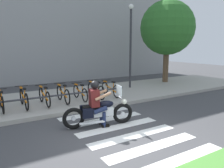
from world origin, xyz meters
name	(u,v)px	position (x,y,z in m)	size (l,w,h in m)	color
ground_plane	(119,139)	(0.00, 0.00, 0.00)	(48.00, 48.00, 0.00)	#424244
sidewalk	(61,99)	(0.00, 4.92, 0.07)	(24.00, 4.40, 0.15)	#A8A399
crosswalk_stripe_0	(178,161)	(0.49, -1.60, 0.00)	(2.80, 0.40, 0.01)	white
crosswalk_stripe_1	(153,147)	(0.49, -0.80, 0.00)	(2.80, 0.40, 0.01)	white
crosswalk_stripe_2	(134,136)	(0.49, 0.00, 0.00)	(2.80, 0.40, 0.01)	white
crosswalk_stripe_3	(118,127)	(0.49, 0.80, 0.00)	(2.80, 0.40, 0.01)	white
crosswalk_stripe_4	(106,119)	(0.49, 1.60, 0.00)	(2.80, 0.40, 0.01)	white
crosswalk_stripe_5	(95,113)	(0.49, 2.40, 0.00)	(2.80, 0.40, 0.01)	white
motorcycle	(99,112)	(0.02, 1.17, 0.47)	(2.23, 0.83, 1.26)	black
rider	(97,100)	(-0.06, 1.19, 0.84)	(0.71, 0.63, 1.46)	#591919
bicycle_1	(1,101)	(-2.48, 4.06, 0.50)	(0.48, 1.60, 0.76)	black
bicycle_2	(24,98)	(-1.70, 4.06, 0.51)	(0.48, 1.71, 0.80)	black
bicycle_3	(44,96)	(-0.93, 4.06, 0.50)	(0.48, 1.69, 0.77)	black
bicycle_4	(63,94)	(-0.16, 4.06, 0.50)	(0.48, 1.62, 0.77)	black
bicycle_5	(80,92)	(0.62, 4.07, 0.48)	(0.48, 1.55, 0.72)	black
bicycle_6	(96,90)	(1.39, 4.06, 0.50)	(0.48, 1.68, 0.78)	black
bicycle_7	(110,89)	(2.16, 4.07, 0.48)	(0.48, 1.66, 0.72)	black
bike_rack	(58,96)	(-0.54, 3.51, 0.58)	(6.01, 0.07, 0.49)	#333338
street_lamp	(131,40)	(4.22, 5.32, 2.83)	(0.28, 0.28, 4.72)	#2D2D33
tree_near_rack	(167,28)	(7.38, 5.72, 3.62)	(3.45, 3.45, 5.36)	brown
building_backdrop	(29,11)	(0.00, 10.62, 4.73)	(24.00, 1.20, 9.47)	#9B9B9B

